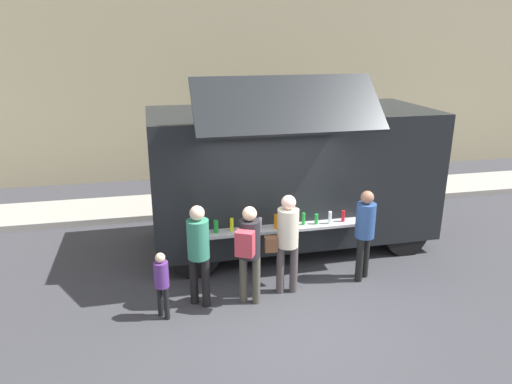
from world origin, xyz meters
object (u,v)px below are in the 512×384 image
at_px(trash_bin, 411,177).
at_px(child_near_queue, 162,280).
at_px(customer_extra_browsing, 365,227).
at_px(customer_front_ordering, 287,236).
at_px(customer_mid_with_backpack, 249,246).
at_px(food_truck_main, 291,173).
at_px(customer_rear_waiting, 198,247).

xyz_separation_m(trash_bin, child_near_queue, (-6.81, -4.65, 0.14)).
height_order(trash_bin, customer_extra_browsing, customer_extra_browsing).
relative_size(customer_extra_browsing, child_near_queue, 1.51).
height_order(customer_extra_browsing, child_near_queue, customer_extra_browsing).
distance_m(customer_front_ordering, customer_mid_with_backpack, 0.72).
xyz_separation_m(food_truck_main, child_near_queue, (-2.69, -2.33, -0.88)).
bearing_deg(trash_bin, customer_extra_browsing, -128.42).
height_order(trash_bin, child_near_queue, child_near_queue).
distance_m(customer_front_ordering, customer_rear_waiting, 1.47).
bearing_deg(customer_mid_with_backpack, customer_rear_waiting, 108.39).
bearing_deg(customer_rear_waiting, customer_front_ordering, -49.75).
relative_size(food_truck_main, customer_mid_with_backpack, 3.36).
xyz_separation_m(food_truck_main, customer_mid_with_backpack, (-1.31, -2.19, -0.52)).
xyz_separation_m(customer_front_ordering, customer_mid_with_backpack, (-0.68, -0.22, -0.01)).
bearing_deg(customer_front_ordering, customer_mid_with_backpack, 112.38).
relative_size(food_truck_main, customer_rear_waiting, 3.27).
distance_m(customer_rear_waiting, customer_extra_browsing, 2.94).
height_order(customer_front_ordering, child_near_queue, customer_front_ordering).
height_order(food_truck_main, customer_front_ordering, food_truck_main).
xyz_separation_m(trash_bin, customer_rear_waiting, (-6.21, -4.39, 0.50)).
bearing_deg(food_truck_main, customer_mid_with_backpack, -121.57).
relative_size(trash_bin, customer_rear_waiting, 0.61).
bearing_deg(child_near_queue, trash_bin, -6.81).
distance_m(customer_mid_with_backpack, customer_rear_waiting, 0.80).
xyz_separation_m(customer_rear_waiting, customer_extra_browsing, (2.93, 0.25, -0.03)).
xyz_separation_m(customer_mid_with_backpack, customer_extra_browsing, (2.14, 0.38, -0.03)).
bearing_deg(customer_mid_with_backpack, child_near_queue, 123.05).
distance_m(trash_bin, customer_front_ordering, 6.42).
xyz_separation_m(trash_bin, customer_front_ordering, (-4.74, -4.30, 0.52)).
distance_m(customer_extra_browsing, child_near_queue, 3.58).
bearing_deg(customer_mid_with_backpack, customer_front_ordering, -44.75).
relative_size(food_truck_main, trash_bin, 5.40).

